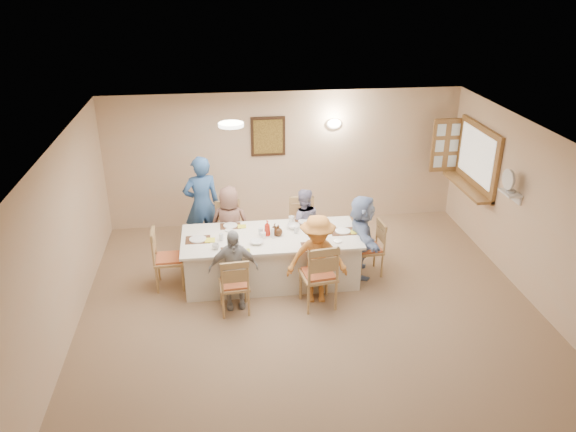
{
  "coord_description": "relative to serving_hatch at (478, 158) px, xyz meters",
  "views": [
    {
      "loc": [
        -1.18,
        -6.28,
        4.57
      ],
      "look_at": [
        -0.2,
        1.4,
        1.05
      ],
      "focal_mm": 35.0,
      "sensor_mm": 36.0,
      "label": 1
    }
  ],
  "objects": [
    {
      "name": "napkin_br",
      "position": [
        -2.9,
        -0.69,
        -0.73
      ],
      "size": [
        0.14,
        0.14,
        0.01
      ],
      "primitive_type": "cube",
      "color": "yellow",
      "rests_on": "dining_table"
    },
    {
      "name": "placemat_re",
      "position": [
        -2.56,
        -1.06,
        -0.74
      ],
      "size": [
        0.38,
        0.28,
        0.01
      ],
      "primitive_type": "cube",
      "color": "#472B19",
      "rests_on": "dining_table"
    },
    {
      "name": "plate_bl",
      "position": [
        -4.28,
        -0.64,
        -0.73
      ],
      "size": [
        0.22,
        0.22,
        0.01
      ],
      "primitive_type": "cylinder",
      "color": "white",
      "rests_on": "dining_table"
    },
    {
      "name": "diner_back_right",
      "position": [
        -3.08,
        -0.38,
        -0.89
      ],
      "size": [
        0.61,
        0.48,
        1.22
      ],
      "primitive_type": "imported",
      "rotation": [
        0.0,
        0.0,
        3.12
      ],
      "color": "gray",
      "rests_on": "ground"
    },
    {
      "name": "ceiling_light",
      "position": [
        -4.21,
        -0.9,
        0.97
      ],
      "size": [
        0.36,
        0.36,
        0.05
      ],
      "primitive_type": "cylinder",
      "color": "white",
      "rests_on": "room_walls"
    },
    {
      "name": "diner_right_end",
      "position": [
        -2.26,
        -1.06,
        -0.83
      ],
      "size": [
        1.32,
        0.64,
        1.34
      ],
      "primitive_type": "imported",
      "rotation": [
        0.0,
        0.0,
        1.47
      ],
      "color": "#8BA4D2",
      "rests_on": "ground"
    },
    {
      "name": "condiment_malt",
      "position": [
        -3.57,
        -1.06,
        -0.65
      ],
      "size": [
        0.18,
        0.18,
        0.17
      ],
      "primitive_type": "imported",
      "rotation": [
        0.0,
        0.0,
        -0.19
      ],
      "color": "#402411",
      "rests_on": "dining_table"
    },
    {
      "name": "plate_re",
      "position": [
        -2.56,
        -1.06,
        -0.73
      ],
      "size": [
        0.24,
        0.24,
        0.01
      ],
      "primitive_type": "cylinder",
      "color": "white",
      "rests_on": "dining_table"
    },
    {
      "name": "ground",
      "position": [
        -3.21,
        -2.4,
        -1.5
      ],
      "size": [
        7.0,
        7.0,
        0.0
      ],
      "primitive_type": "plane",
      "color": "#81654E"
    },
    {
      "name": "teacup_b",
      "position": [
        -3.3,
        -0.58,
        -0.7
      ],
      "size": [
        0.12,
        0.12,
        0.09
      ],
      "primitive_type": "imported",
      "rotation": [
        0.0,
        0.0,
        0.12
      ],
      "color": "white",
      "rests_on": "dining_table"
    },
    {
      "name": "condiment_brown",
      "position": [
        -3.62,
        -1.03,
        -0.65
      ],
      "size": [
        0.15,
        0.15,
        0.18
      ],
      "primitive_type": "imported",
      "rotation": [
        0.0,
        0.0,
        -0.43
      ],
      "color": "#402411",
      "rests_on": "dining_table"
    },
    {
      "name": "chair_front_right",
      "position": [
        -3.08,
        -1.86,
        -0.98
      ],
      "size": [
        0.56,
        0.56,
        1.03
      ],
      "primitive_type": null,
      "rotation": [
        0.0,
        0.0,
        3.27
      ],
      "color": "tan",
      "rests_on": "ground"
    },
    {
      "name": "plate_fr",
      "position": [
        -3.08,
        -1.48,
        -0.73
      ],
      "size": [
        0.23,
        0.23,
        0.01
      ],
      "primitive_type": "cylinder",
      "color": "white",
      "rests_on": "dining_table"
    },
    {
      "name": "wall_picture",
      "position": [
        -3.51,
        1.06,
        0.2
      ],
      "size": [
        0.62,
        0.05,
        0.72
      ],
      "color": "#372313",
      "rests_on": "room_walls"
    },
    {
      "name": "plate_br",
      "position": [
        -3.08,
        -0.64,
        -0.73
      ],
      "size": [
        0.23,
        0.23,
        0.01
      ],
      "primitive_type": "cylinder",
      "color": "white",
      "rests_on": "dining_table"
    },
    {
      "name": "bowl_b",
      "position": [
        -3.3,
        -0.84,
        -0.71
      ],
      "size": [
        0.23,
        0.23,
        0.06
      ],
      "primitive_type": "imported",
      "rotation": [
        0.0,
        0.0,
        -0.07
      ],
      "color": "white",
      "rests_on": "dining_table"
    },
    {
      "name": "diner_back_left",
      "position": [
        -4.28,
        -0.38,
        -0.84
      ],
      "size": [
        0.75,
        0.58,
        1.32
      ],
      "primitive_type": "imported",
      "rotation": [
        0.0,
        0.0,
        3.02
      ],
      "color": "brown",
      "rests_on": "ground"
    },
    {
      "name": "bowl_a",
      "position": [
        -3.92,
        -1.29,
        -0.72
      ],
      "size": [
        0.25,
        0.25,
        0.05
      ],
      "primitive_type": "imported",
      "rotation": [
        0.0,
        0.0,
        -0.12
      ],
      "color": "white",
      "rests_on": "dining_table"
    },
    {
      "name": "chair_front_left",
      "position": [
        -4.28,
        -1.86,
        -1.05
      ],
      "size": [
        0.46,
        0.46,
        0.89
      ],
      "primitive_type": null,
      "rotation": [
        0.0,
        0.0,
        3.21
      ],
      "color": "tan",
      "rests_on": "ground"
    },
    {
      "name": "teacup_a",
      "position": [
        -4.52,
        -1.39,
        -0.7
      ],
      "size": [
        0.17,
        0.17,
        0.08
      ],
      "primitive_type": "imported",
      "rotation": [
        0.0,
        0.0,
        -0.32
      ],
      "color": "white",
      "rests_on": "dining_table"
    },
    {
      "name": "hatch_sill",
      "position": [
        -0.12,
        0.0,
        -0.53
      ],
      "size": [
        0.3,
        1.5,
        0.05
      ],
      "primitive_type": "cube",
      "color": "olive",
      "rests_on": "room_walls"
    },
    {
      "name": "drinking_glass",
      "position": [
        -3.83,
        -1.01,
        -0.68
      ],
      "size": [
        0.07,
        0.07,
        0.11
      ],
      "primitive_type": "cylinder",
      "color": "silver",
      "rests_on": "dining_table"
    },
    {
      "name": "condiment_ketchup",
      "position": [
        -3.73,
        -1.04,
        -0.62
      ],
      "size": [
        0.17,
        0.17,
        0.25
      ],
      "primitive_type": "imported",
      "rotation": [
        0.0,
        0.0,
        0.41
      ],
      "color": "red",
      "rests_on": "dining_table"
    },
    {
      "name": "fan_shelf",
      "position": [
        -0.08,
        -1.35,
        -0.1
      ],
      "size": [
        0.22,
        0.36,
        0.03
      ],
      "primitive_type": "cube",
      "color": "white",
      "rests_on": "room_walls"
    },
    {
      "name": "napkin_le",
      "position": [
        -4.6,
        -1.11,
        -0.73
      ],
      "size": [
        0.15,
        0.15,
        0.01
      ],
      "primitive_type": "cube",
      "color": "yellow",
      "rests_on": "dining_table"
    },
    {
      "name": "shutter_door",
      "position": [
        -0.26,
        0.76,
        0.0
      ],
      "size": [
        0.55,
        0.04,
        1.0
      ],
      "primitive_type": "cube",
      "color": "olive",
      "rests_on": "room_walls"
    },
    {
      "name": "wall_sconce",
      "position": [
        -2.31,
        1.04,
        0.4
      ],
      "size": [
        0.26,
        0.09,
        0.18
      ],
      "primitive_type": "ellipsoid",
      "color": "white",
      "rests_on": "room_walls"
    },
    {
      "name": "room_walls",
      "position": [
        -3.21,
        -2.4,
        0.01
      ],
      "size": [
        7.0,
        7.0,
        7.0
      ],
      "color": "beige",
      "rests_on": "ground"
    },
    {
      "name": "plate_fl",
      "position": [
        -4.28,
        -1.48,
        -0.73
      ],
      "size": [
        0.25,
        0.25,
        0.02
      ],
      "primitive_type": "cylinder",
      "color": "white",
      "rests_on": "dining_table"
    },
    {
      "name": "diner_front_right",
      "position": [
        -3.08,
        -1.74,
        -0.82
      ],
      "size": [
        0.97,
        0.67,
        1.36
      ],
      "primitive_type": "imported",
      "rotation": [
        0.0,
        0.0,
        -0.09
      ],
      "color": "orange",
      "rests_on": "ground"
    },
    {
      "name": "napkin_fr",
      "position": [
        -2.9,
        -1.53,
        -0.73
      ],
      "size": [
        0.14,
        0.14,
        0.01
      ],
      "primitive_type": "cube",
      "color": "yellow",
      "rests_on": "dining_table"
    },
    {
      "name": "placemat_br",
      "position": [
        -3.08,
        -0.64,
        -0.74
      ],
      "size": [
        0.32,
        0.24,
        0.01
      ],
      "primitive_type": "cube",
      "color": "#472B19",
      "rests_on": "dining_table"
    },
    {
      "name": "napkin_fl",
      "position": [
        -4.1,
        -1.53,
        -0.73
      ],
      "size": [
        0.15,
        0.15,
        0.01
      ],
      "primitive_type": "cube",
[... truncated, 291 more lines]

